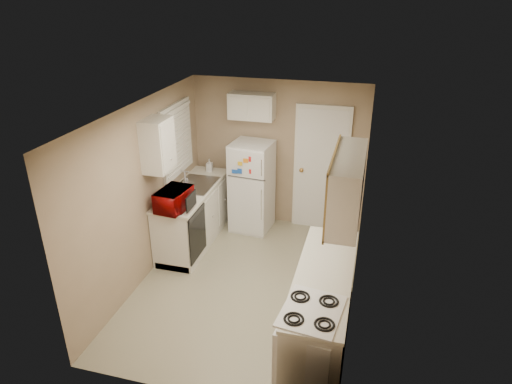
# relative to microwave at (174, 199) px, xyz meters

# --- Properties ---
(floor) EXTENTS (3.80, 3.80, 0.00)m
(floor) POSITION_rel_microwave_xyz_m (1.07, -0.20, -1.05)
(floor) COLOR #B3AE90
(floor) RESTS_ON ground
(ceiling) EXTENTS (3.80, 3.80, 0.00)m
(ceiling) POSITION_rel_microwave_xyz_m (1.07, -0.20, 1.35)
(ceiling) COLOR white
(ceiling) RESTS_ON floor
(wall_left) EXTENTS (3.80, 3.80, 0.00)m
(wall_left) POSITION_rel_microwave_xyz_m (-0.33, -0.20, 0.15)
(wall_left) COLOR tan
(wall_left) RESTS_ON floor
(wall_right) EXTENTS (3.80, 3.80, 0.00)m
(wall_right) POSITION_rel_microwave_xyz_m (2.47, -0.20, 0.15)
(wall_right) COLOR tan
(wall_right) RESTS_ON floor
(wall_back) EXTENTS (2.80, 2.80, 0.00)m
(wall_back) POSITION_rel_microwave_xyz_m (1.07, 1.70, 0.15)
(wall_back) COLOR tan
(wall_back) RESTS_ON floor
(wall_front) EXTENTS (2.80, 2.80, 0.00)m
(wall_front) POSITION_rel_microwave_xyz_m (1.07, -2.10, 0.15)
(wall_front) COLOR tan
(wall_front) RESTS_ON floor
(left_counter) EXTENTS (0.60, 1.80, 0.90)m
(left_counter) POSITION_rel_microwave_xyz_m (-0.03, 0.70, -0.60)
(left_counter) COLOR silver
(left_counter) RESTS_ON floor
(dishwasher) EXTENTS (0.03, 0.58, 0.72)m
(dishwasher) POSITION_rel_microwave_xyz_m (0.26, 0.10, -0.56)
(dishwasher) COLOR black
(dishwasher) RESTS_ON floor
(sink) EXTENTS (0.54, 0.74, 0.16)m
(sink) POSITION_rel_microwave_xyz_m (-0.03, 0.85, -0.19)
(sink) COLOR gray
(sink) RESTS_ON left_counter
(microwave) EXTENTS (0.55, 0.35, 0.35)m
(microwave) POSITION_rel_microwave_xyz_m (0.00, 0.00, 0.00)
(microwave) COLOR #820505
(microwave) RESTS_ON left_counter
(soap_bottle) EXTENTS (0.10, 0.11, 0.21)m
(soap_bottle) POSITION_rel_microwave_xyz_m (-0.02, 1.44, -0.05)
(soap_bottle) COLOR beige
(soap_bottle) RESTS_ON left_counter
(window_blinds) EXTENTS (0.10, 0.98, 1.08)m
(window_blinds) POSITION_rel_microwave_xyz_m (-0.29, 0.85, 0.55)
(window_blinds) COLOR silver
(window_blinds) RESTS_ON wall_left
(upper_cabinet_left) EXTENTS (0.30, 0.45, 0.70)m
(upper_cabinet_left) POSITION_rel_microwave_xyz_m (-0.18, 0.02, 0.75)
(upper_cabinet_left) COLOR silver
(upper_cabinet_left) RESTS_ON wall_left
(refrigerator) EXTENTS (0.66, 0.65, 1.48)m
(refrigerator) POSITION_rel_microwave_xyz_m (0.73, 1.34, -0.31)
(refrigerator) COLOR white
(refrigerator) RESTS_ON floor
(cabinet_over_fridge) EXTENTS (0.70, 0.30, 0.40)m
(cabinet_over_fridge) POSITION_rel_microwave_xyz_m (0.67, 1.55, 0.95)
(cabinet_over_fridge) COLOR silver
(cabinet_over_fridge) RESTS_ON wall_back
(interior_door) EXTENTS (0.86, 0.06, 2.08)m
(interior_door) POSITION_rel_microwave_xyz_m (1.77, 1.66, -0.03)
(interior_door) COLOR white
(interior_door) RESTS_ON floor
(right_counter) EXTENTS (0.60, 2.00, 0.90)m
(right_counter) POSITION_rel_microwave_xyz_m (2.17, -1.00, -0.60)
(right_counter) COLOR silver
(right_counter) RESTS_ON floor
(stove) EXTENTS (0.62, 0.73, 0.81)m
(stove) POSITION_rel_microwave_xyz_m (2.14, -1.65, -0.64)
(stove) COLOR white
(stove) RESTS_ON floor
(upper_cabinet_right) EXTENTS (0.30, 1.20, 0.70)m
(upper_cabinet_right) POSITION_rel_microwave_xyz_m (2.32, -0.70, 0.75)
(upper_cabinet_right) COLOR silver
(upper_cabinet_right) RESTS_ON wall_right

